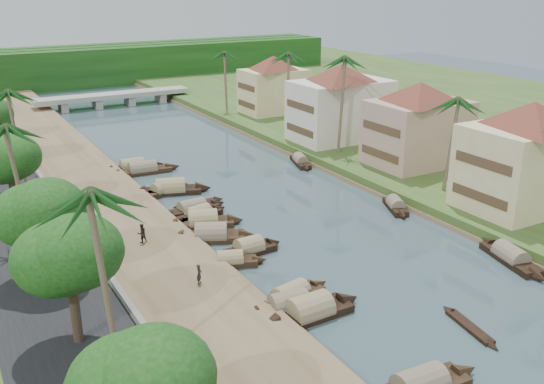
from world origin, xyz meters
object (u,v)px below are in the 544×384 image
building_near (528,154)px  sampan_1 (309,312)px  person_near (199,274)px  bridge (113,97)px

building_near → sampan_1: 29.28m
building_near → person_near: building_near is taller
bridge → person_near: bearing=-101.2°
bridge → building_near: building_near is taller
bridge → person_near: size_ratio=18.19×
sampan_1 → person_near: size_ratio=5.70×
bridge → building_near: size_ratio=1.89×
bridge → sampan_1: bearing=-96.6°
bridge → building_near: (18.99, -74.00, 4.66)m
building_near → person_near: 33.68m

